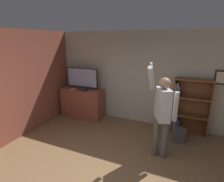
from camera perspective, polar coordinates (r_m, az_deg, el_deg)
wall_back at (r=5.22m, az=8.31°, el=4.13°), size 6.98×0.09×2.70m
wall_side_brick at (r=5.23m, az=-24.55°, el=2.85°), size 0.06×4.60×2.70m
tv_ledge at (r=5.79m, az=-9.52°, el=-3.78°), size 1.37×0.54×0.94m
television at (r=5.59m, az=-9.69°, el=4.18°), size 1.06×0.22×0.65m
game_console at (r=5.46m, az=-9.37°, el=0.60°), size 0.22×0.23×0.07m
remote_loose at (r=5.63m, az=-12.79°, el=0.63°), size 0.09×0.14×0.02m
bookshelf at (r=5.06m, az=23.23°, el=-5.08°), size 0.93×0.28×1.50m
person at (r=3.70m, az=16.10°, el=-6.17°), size 0.58×0.57×2.05m
waste_bin at (r=4.79m, az=21.22°, el=-13.23°), size 0.30×0.30×0.32m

